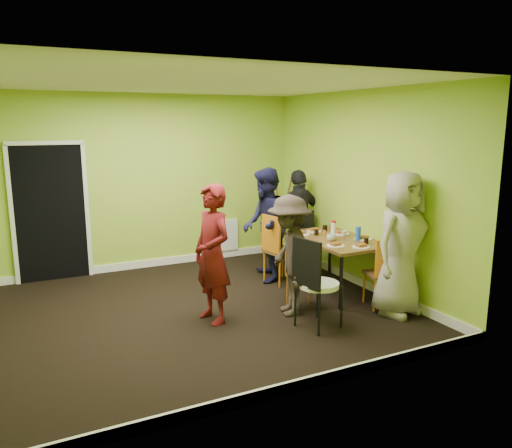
{
  "coord_description": "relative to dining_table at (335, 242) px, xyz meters",
  "views": [
    {
      "loc": [
        -1.98,
        -5.7,
        2.34
      ],
      "look_at": [
        0.83,
        0.0,
        1.05
      ],
      "focal_mm": 35.0,
      "sensor_mm": 36.0,
      "label": 1
    }
  ],
  "objects": [
    {
      "name": "dining_table",
      "position": [
        0.0,
        0.0,
        0.0
      ],
      "size": [
        0.9,
        1.5,
        0.75
      ],
      "color": "black",
      "rests_on": "ground"
    },
    {
      "name": "glass_mid",
      "position": [
        -0.14,
        0.28,
        0.1
      ],
      "size": [
        0.07,
        0.07,
        0.09
      ],
      "primitive_type": "cylinder",
      "color": "black",
      "rests_on": "dining_table"
    },
    {
      "name": "plate_wall_back",
      "position": [
        0.22,
        0.2,
        0.06
      ],
      "size": [
        0.26,
        0.26,
        0.01
      ],
      "primitive_type": "cylinder",
      "color": "white",
      "rests_on": "dining_table"
    },
    {
      "name": "cup_a",
      "position": [
        -0.15,
        -0.11,
        0.1
      ],
      "size": [
        0.12,
        0.12,
        0.09
      ],
      "primitive_type": "imported",
      "color": "white",
      "rests_on": "dining_table"
    },
    {
      "name": "cup_b",
      "position": [
        0.18,
        0.05,
        0.1
      ],
      "size": [
        0.09,
        0.09,
        0.08
      ],
      "primitive_type": "imported",
      "color": "white",
      "rests_on": "dining_table"
    },
    {
      "name": "plate_far_front",
      "position": [
        -0.01,
        -0.59,
        0.06
      ],
      "size": [
        0.23,
        0.23,
        0.01
      ],
      "primitive_type": "cylinder",
      "color": "white",
      "rests_on": "dining_table"
    },
    {
      "name": "glass_back",
      "position": [
        0.14,
        0.48,
        0.1
      ],
      "size": [
        0.07,
        0.07,
        0.09
      ],
      "primitive_type": "cylinder",
      "color": "black",
      "rests_on": "dining_table"
    },
    {
      "name": "person_front_end",
      "position": [
        0.18,
        -1.11,
        0.2
      ],
      "size": [
        0.98,
        0.75,
        1.79
      ],
      "primitive_type": "imported",
      "rotation": [
        0.0,
        0.0,
        0.22
      ],
      "color": "gray",
      "rests_on": "ground"
    },
    {
      "name": "plate_wall_front",
      "position": [
        0.31,
        -0.22,
        0.06
      ],
      "size": [
        0.24,
        0.24,
        0.01
      ],
      "primitive_type": "cylinder",
      "color": "white",
      "rests_on": "dining_table"
    },
    {
      "name": "person_back_end",
      "position": [
        0.16,
        1.27,
        0.11
      ],
      "size": [
        0.99,
        0.55,
        1.6
      ],
      "primitive_type": "imported",
      "rotation": [
        0.0,
        0.0,
        3.32
      ],
      "color": "black",
      "rests_on": "ground"
    },
    {
      "name": "thermos",
      "position": [
        -0.08,
        -0.05,
        0.17
      ],
      "size": [
        0.07,
        0.07,
        0.24
      ],
      "primitive_type": "cylinder",
      "color": "white",
      "rests_on": "dining_table"
    },
    {
      "name": "glass_front",
      "position": [
        0.17,
        -0.46,
        0.1
      ],
      "size": [
        0.06,
        0.06,
        0.08
      ],
      "primitive_type": "cylinder",
      "color": "black",
      "rests_on": "dining_table"
    },
    {
      "name": "plate_near_right",
      "position": [
        -0.27,
        -0.39,
        0.06
      ],
      "size": [
        0.24,
        0.24,
        0.01
      ],
      "primitive_type": "cylinder",
      "color": "white",
      "rests_on": "dining_table"
    },
    {
      "name": "chair_left_near",
      "position": [
        -0.87,
        -0.41,
        -0.2
      ],
      "size": [
        0.44,
        0.43,
        0.88
      ],
      "rotation": [
        0.0,
        0.0,
        -1.8
      ],
      "color": "orange",
      "rests_on": "ground"
    },
    {
      "name": "plate_far_back",
      "position": [
        -0.03,
        0.52,
        0.06
      ],
      "size": [
        0.23,
        0.23,
        0.01
      ],
      "primitive_type": "cylinder",
      "color": "white",
      "rests_on": "dining_table"
    },
    {
      "name": "chair_left_far",
      "position": [
        -0.61,
        0.6,
        -0.12
      ],
      "size": [
        0.5,
        0.5,
        1.03
      ],
      "rotation": [
        0.0,
        0.0,
        -1.39
      ],
      "color": "orange",
      "rests_on": "ground"
    },
    {
      "name": "chair_front_end",
      "position": [
        0.13,
        -0.9,
        -0.18
      ],
      "size": [
        0.47,
        0.47,
        0.93
      ],
      "rotation": [
        0.0,
        0.0,
        -0.25
      ],
      "color": "orange",
      "rests_on": "ground"
    },
    {
      "name": "person_left_near",
      "position": [
        -1.05,
        -0.51,
        0.05
      ],
      "size": [
        0.77,
        1.07,
        1.5
      ],
      "primitive_type": "imported",
      "rotation": [
        0.0,
        0.0,
        -1.81
      ],
      "color": "#2D241E",
      "rests_on": "ground"
    },
    {
      "name": "person_standing",
      "position": [
        -1.98,
        -0.32,
        0.13
      ],
      "size": [
        0.51,
        0.67,
        1.66
      ],
      "primitive_type": "imported",
      "rotation": [
        0.0,
        0.0,
        -1.38
      ],
      "color": "#5D1012",
      "rests_on": "ground"
    },
    {
      "name": "plate_near_left",
      "position": [
        -0.31,
        0.42,
        0.06
      ],
      "size": [
        0.26,
        0.26,
        0.01
      ],
      "primitive_type": "cylinder",
      "color": "white",
      "rests_on": "dining_table"
    },
    {
      "name": "room_walls",
      "position": [
        -2.07,
        0.1,
        0.29
      ],
      "size": [
        5.04,
        4.54,
        2.82
      ],
      "color": "#90C031",
      "rests_on": "ground"
    },
    {
      "name": "blue_bottle",
      "position": [
        0.2,
        -0.24,
        0.15
      ],
      "size": [
        0.07,
        0.07,
        0.19
      ],
      "primitive_type": "cylinder",
      "color": "blue",
      "rests_on": "dining_table"
    },
    {
      "name": "person_left_far",
      "position": [
        -0.69,
        0.83,
        0.16
      ],
      "size": [
        0.88,
        0.99,
        1.7
      ],
      "primitive_type": "imported",
      "rotation": [
        0.0,
        0.0,
        -1.91
      ],
      "color": "#161536",
      "rests_on": "ground"
    },
    {
      "name": "chair_back_end",
      "position": [
        0.13,
        1.1,
        -0.03
      ],
      "size": [
        0.46,
        0.52,
        0.94
      ],
      "rotation": [
        0.0,
        0.0,
        2.94
      ],
      "color": "orange",
      "rests_on": "ground"
    },
    {
      "name": "orange_bottle",
      "position": [
        -0.04,
        0.23,
        0.09
      ],
      "size": [
        0.04,
        0.04,
        0.07
      ],
      "primitive_type": "cylinder",
      "color": "orange",
      "rests_on": "dining_table"
    },
    {
      "name": "chair_bentwood",
      "position": [
        -1.02,
        -1.05,
        -0.1
      ],
      "size": [
        0.52,
        0.5,
        1.08
      ],
      "rotation": [
        0.0,
        0.0,
        -1.33
      ],
      "color": "black",
      "rests_on": "ground"
    },
    {
      "name": "ground",
      "position": [
        -2.05,
        0.06,
        -0.7
      ],
      "size": [
        5.0,
        5.0,
        0.0
      ],
      "primitive_type": "plane",
      "color": "black",
      "rests_on": "ground"
    },
    {
      "name": "easel",
      "position": [
        0.03,
        1.85,
        0.04
      ],
      "size": [
        0.6,
        0.56,
        1.49
      ],
      "color": "brown",
      "rests_on": "ground"
    }
  ]
}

